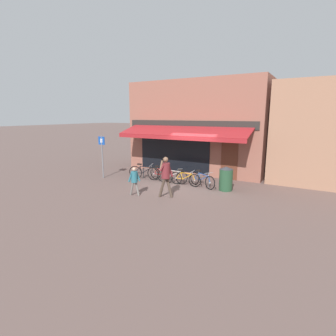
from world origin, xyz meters
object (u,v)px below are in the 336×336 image
Objects in this scene: bicycle_red at (161,174)px; pedestrian_child at (134,179)px; pedestrian_adult at (166,173)px; bicycle_orange at (185,179)px; bicycle_silver at (172,176)px; litter_bin at (226,178)px; parking_sign at (102,152)px; bicycle_black at (145,173)px; bicycle_blue at (202,180)px.

bicycle_red is 1.35× the size of pedestrian_child.
pedestrian_child is at bearing 20.28° from pedestrian_adult.
bicycle_silver is at bearing 169.01° from bicycle_orange.
bicycle_red is 1.51× the size of litter_bin.
parking_sign reaches higher than bicycle_red.
bicycle_silver is 1.41× the size of pedestrian_child.
parking_sign is at bearing -14.88° from pedestrian_adult.
bicycle_silver is 1.58× the size of litter_bin.
pedestrian_adult is 1.39× the size of pedestrian_child.
parking_sign reaches higher than pedestrian_adult.
pedestrian_adult is 1.56× the size of litter_bin.
litter_bin is at bearing 16.13° from bicycle_red.
bicycle_orange is 1.49× the size of litter_bin.
bicycle_silver is 4.11m from parking_sign.
bicycle_black is 2.60m from parking_sign.
pedestrian_adult is at bearing -149.65° from pedestrian_child.
bicycle_blue is 5.70m from parking_sign.
bicycle_black is 3.35m from pedestrian_adult.
litter_bin is at bearing 6.25° from bicycle_orange.
litter_bin reaches higher than bicycle_blue.
bicycle_silver is at bearing -6.50° from bicycle_black.
bicycle_black is 1.59× the size of litter_bin.
litter_bin reaches higher than bicycle_orange.
pedestrian_child reaches higher than bicycle_silver.
pedestrian_child is (-1.29, -0.48, -0.31)m from pedestrian_adult.
bicycle_orange is at bearing -142.55° from bicycle_blue.
pedestrian_adult reaches higher than litter_bin.
bicycle_silver reaches higher than bicycle_red.
bicycle_blue is (3.26, 0.20, -0.04)m from bicycle_black.
pedestrian_child is (0.35, -2.76, 0.41)m from bicycle_red.
bicycle_black is 1.07× the size of bicycle_orange.
litter_bin is (2.85, 0.03, 0.21)m from bicycle_silver.
bicycle_black reaches higher than bicycle_blue.
litter_bin reaches higher than bicycle_red.
litter_bin is at bearing -129.58° from pedestrian_adult.
pedestrian_child is at bearing -139.01° from litter_bin.
bicycle_red is 2.35m from bicycle_blue.
bicycle_black reaches higher than bicycle_red.
bicycle_orange is 4.87m from parking_sign.
bicycle_silver is 2.85m from litter_bin.
bicycle_black is 0.94m from bicycle_red.
pedestrian_adult reaches higher than bicycle_red.
pedestrian_child reaches higher than bicycle_blue.
bicycle_orange is 1.33× the size of pedestrian_child.
bicycle_silver is 1.67m from bicycle_blue.
bicycle_black is at bearing -150.33° from bicycle_red.
parking_sign reaches higher than bicycle_silver.
parking_sign is at bearing -169.64° from bicycle_orange.
litter_bin is (4.44, 0.21, 0.17)m from bicycle_black.
bicycle_black is 0.76× the size of parking_sign.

